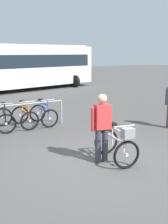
% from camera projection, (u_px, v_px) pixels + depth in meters
% --- Properties ---
extents(ground_plane, '(80.00, 80.00, 0.00)m').
position_uv_depth(ground_plane, '(99.00, 161.00, 6.64)').
color(ground_plane, '#514F4C').
extents(bike_rack_rail, '(3.21, 0.07, 0.88)m').
position_uv_depth(bike_rack_rail, '(19.00, 110.00, 9.29)').
color(bike_rack_rail, '#99999E').
rests_on(bike_rack_rail, ground).
extents(racked_bike_black, '(0.82, 1.18, 0.97)m').
position_uv_depth(racked_bike_black, '(4.00, 119.00, 9.29)').
color(racked_bike_black, black).
rests_on(racked_bike_black, ground).
extents(racked_bike_orange, '(0.68, 1.12, 0.98)m').
position_uv_depth(racked_bike_orange, '(25.00, 117.00, 9.63)').
color(racked_bike_orange, black).
rests_on(racked_bike_orange, ground).
extents(racked_bike_blue, '(0.72, 1.15, 0.98)m').
position_uv_depth(racked_bike_blue, '(43.00, 115.00, 9.97)').
color(racked_bike_blue, black).
rests_on(racked_bike_blue, ground).
extents(featured_bicycle, '(0.81, 1.22, 0.97)m').
position_uv_depth(featured_bicycle, '(118.00, 144.00, 6.51)').
color(featured_bicycle, black).
rests_on(featured_bicycle, ground).
extents(person_with_featured_bike, '(0.53, 0.24, 1.64)m').
position_uv_depth(person_with_featured_bike, '(102.00, 125.00, 6.41)').
color(person_with_featured_bike, '#383842').
rests_on(person_with_featured_bike, ground).
extents(bus_distant, '(10.31, 4.89, 3.08)m').
position_uv_depth(bus_distant, '(28.00, 65.00, 19.17)').
color(bus_distant, silver).
rests_on(bus_distant, ground).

